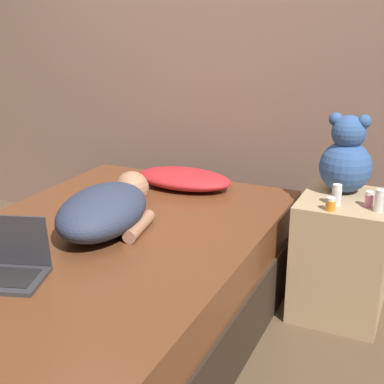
{
  "coord_description": "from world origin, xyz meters",
  "views": [
    {
      "loc": [
        1.27,
        -1.8,
        1.47
      ],
      "look_at": [
        0.33,
        0.26,
        0.7
      ],
      "focal_mm": 50.0,
      "sensor_mm": 36.0,
      "label": 1
    }
  ],
  "objects_px": {
    "bottle_orange": "(331,204)",
    "laptop": "(4,264)",
    "teddy_bear": "(346,158)",
    "bottle_pink": "(369,199)",
    "bottle_white": "(379,201)",
    "pillow": "(184,179)",
    "person_lying": "(107,208)",
    "bottle_clear": "(337,195)"
  },
  "relations": [
    {
      "from": "bottle_orange",
      "to": "laptop",
      "type": "bearing_deg",
      "value": -136.07
    },
    {
      "from": "teddy_bear",
      "to": "bottle_pink",
      "type": "relative_size",
      "value": 5.44
    },
    {
      "from": "bottle_orange",
      "to": "bottle_white",
      "type": "distance_m",
      "value": 0.21
    },
    {
      "from": "pillow",
      "to": "person_lying",
      "type": "height_order",
      "value": "person_lying"
    },
    {
      "from": "teddy_bear",
      "to": "bottle_clear",
      "type": "xyz_separation_m",
      "value": [
        0.0,
        -0.21,
        -0.12
      ]
    },
    {
      "from": "teddy_bear",
      "to": "bottle_clear",
      "type": "bearing_deg",
      "value": -89.19
    },
    {
      "from": "pillow",
      "to": "bottle_pink",
      "type": "bearing_deg",
      "value": -8.0
    },
    {
      "from": "bottle_orange",
      "to": "bottle_pink",
      "type": "relative_size",
      "value": 0.85
    },
    {
      "from": "laptop",
      "to": "bottle_white",
      "type": "height_order",
      "value": "laptop"
    },
    {
      "from": "bottle_orange",
      "to": "bottle_pink",
      "type": "bearing_deg",
      "value": 39.94
    },
    {
      "from": "person_lying",
      "to": "laptop",
      "type": "xyz_separation_m",
      "value": [
        -0.09,
        -0.56,
        -0.05
      ]
    },
    {
      "from": "person_lying",
      "to": "bottle_clear",
      "type": "distance_m",
      "value": 1.06
    },
    {
      "from": "bottle_clear",
      "to": "bottle_white",
      "type": "height_order",
      "value": "bottle_white"
    },
    {
      "from": "bottle_pink",
      "to": "bottle_white",
      "type": "bearing_deg",
      "value": -46.22
    },
    {
      "from": "bottle_orange",
      "to": "bottle_pink",
      "type": "distance_m",
      "value": 0.2
    },
    {
      "from": "pillow",
      "to": "bottle_pink",
      "type": "height_order",
      "value": "bottle_pink"
    },
    {
      "from": "pillow",
      "to": "bottle_clear",
      "type": "relative_size",
      "value": 5.57
    },
    {
      "from": "teddy_bear",
      "to": "bottle_clear",
      "type": "distance_m",
      "value": 0.25
    },
    {
      "from": "pillow",
      "to": "bottle_white",
      "type": "relative_size",
      "value": 5.41
    },
    {
      "from": "pillow",
      "to": "bottle_orange",
      "type": "distance_m",
      "value": 0.91
    },
    {
      "from": "pillow",
      "to": "bottle_orange",
      "type": "height_order",
      "value": "bottle_orange"
    },
    {
      "from": "person_lying",
      "to": "teddy_bear",
      "type": "height_order",
      "value": "teddy_bear"
    },
    {
      "from": "pillow",
      "to": "person_lying",
      "type": "relative_size",
      "value": 0.72
    },
    {
      "from": "pillow",
      "to": "teddy_bear",
      "type": "relative_size",
      "value": 1.42
    },
    {
      "from": "bottle_orange",
      "to": "bottle_pink",
      "type": "height_order",
      "value": "bottle_pink"
    },
    {
      "from": "bottle_clear",
      "to": "bottle_white",
      "type": "relative_size",
      "value": 0.97
    },
    {
      "from": "laptop",
      "to": "bottle_clear",
      "type": "distance_m",
      "value": 1.48
    },
    {
      "from": "bottle_orange",
      "to": "pillow",
      "type": "bearing_deg",
      "value": 162.7
    },
    {
      "from": "person_lying",
      "to": "teddy_bear",
      "type": "relative_size",
      "value": 1.97
    },
    {
      "from": "pillow",
      "to": "laptop",
      "type": "relative_size",
      "value": 1.51
    },
    {
      "from": "teddy_bear",
      "to": "bottle_pink",
      "type": "distance_m",
      "value": 0.26
    },
    {
      "from": "bottle_white",
      "to": "teddy_bear",
      "type": "bearing_deg",
      "value": 131.11
    },
    {
      "from": "pillow",
      "to": "bottle_white",
      "type": "distance_m",
      "value": 1.09
    },
    {
      "from": "pillow",
      "to": "bottle_orange",
      "type": "relative_size",
      "value": 9.04
    },
    {
      "from": "bottle_orange",
      "to": "bottle_clear",
      "type": "bearing_deg",
      "value": 83.04
    },
    {
      "from": "laptop",
      "to": "bottle_clear",
      "type": "bearing_deg",
      "value": 27.78
    },
    {
      "from": "bottle_pink",
      "to": "person_lying",
      "type": "bearing_deg",
      "value": -153.11
    },
    {
      "from": "laptop",
      "to": "teddy_bear",
      "type": "relative_size",
      "value": 0.94
    },
    {
      "from": "bottle_orange",
      "to": "teddy_bear",
      "type": "bearing_deg",
      "value": 88.64
    },
    {
      "from": "pillow",
      "to": "laptop",
      "type": "height_order",
      "value": "laptop"
    },
    {
      "from": "bottle_white",
      "to": "bottle_clear",
      "type": "bearing_deg",
      "value": 178.1
    },
    {
      "from": "pillow",
      "to": "laptop",
      "type": "bearing_deg",
      "value": -96.87
    }
  ]
}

